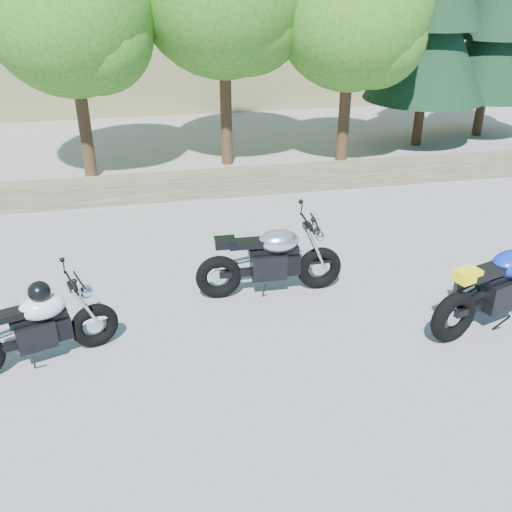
# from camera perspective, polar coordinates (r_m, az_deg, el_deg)

# --- Properties ---
(ground) EXTENTS (90.00, 90.00, 0.00)m
(ground) POSITION_cam_1_polar(r_m,az_deg,el_deg) (7.70, 0.02, -8.47)
(ground) COLOR gray
(ground) RESTS_ON ground
(stone_wall) EXTENTS (22.00, 0.55, 0.50)m
(stone_wall) POSITION_cam_1_polar(r_m,az_deg,el_deg) (12.44, -5.08, 7.18)
(stone_wall) COLOR #4C4533
(stone_wall) RESTS_ON ground
(tree_decid_left) EXTENTS (3.67, 3.67, 5.62)m
(tree_decid_left) POSITION_cam_1_polar(r_m,az_deg,el_deg) (13.34, -17.77, 22.38)
(tree_decid_left) COLOR #382314
(tree_decid_left) RESTS_ON ground
(tree_decid_right) EXTENTS (3.54, 3.54, 5.41)m
(tree_decid_right) POSITION_cam_1_polar(r_m,az_deg,el_deg) (14.00, 10.05, 22.79)
(tree_decid_right) COLOR #382314
(tree_decid_right) RESTS_ON ground
(conifer_near) EXTENTS (3.17, 3.17, 7.06)m
(conifer_near) POSITION_cam_1_polar(r_m,az_deg,el_deg) (16.17, 17.42, 23.24)
(conifer_near) COLOR #382314
(conifer_near) RESTS_ON ground
(conifer_far) EXTENTS (2.82, 2.82, 6.27)m
(conifer_far) POSITION_cam_1_polar(r_m,az_deg,el_deg) (17.81, 23.00, 21.34)
(conifer_far) COLOR #382314
(conifer_far) RESTS_ON ground
(silver_bike) EXTENTS (2.24, 0.71, 1.13)m
(silver_bike) POSITION_cam_1_polar(r_m,az_deg,el_deg) (8.50, 1.50, -0.44)
(silver_bike) COLOR black
(silver_bike) RESTS_ON ground
(white_bike) EXTENTS (1.97, 0.85, 1.12)m
(white_bike) POSITION_cam_1_polar(r_m,az_deg,el_deg) (7.52, -21.26, -6.47)
(white_bike) COLOR black
(white_bike) RESTS_ON ground
(blue_bike) EXTENTS (2.33, 0.98, 1.20)m
(blue_bike) POSITION_cam_1_polar(r_m,az_deg,el_deg) (8.42, 23.31, -2.87)
(blue_bike) COLOR black
(blue_bike) RESTS_ON ground
(backpack) EXTENTS (0.38, 0.36, 0.44)m
(backpack) POSITION_cam_1_polar(r_m,az_deg,el_deg) (8.85, 20.23, -3.55)
(backpack) COLOR black
(backpack) RESTS_ON ground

